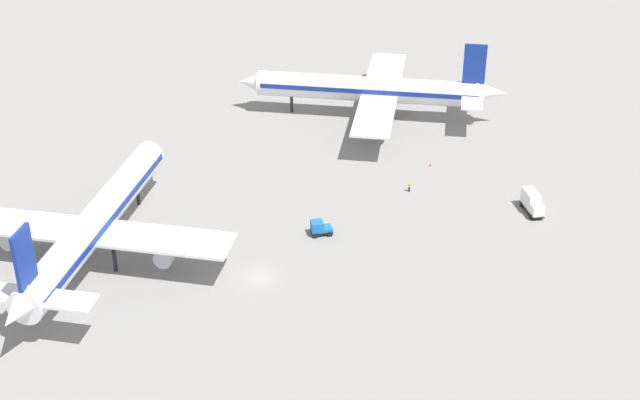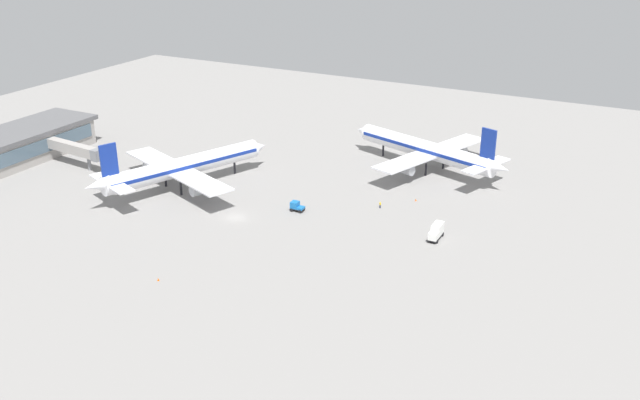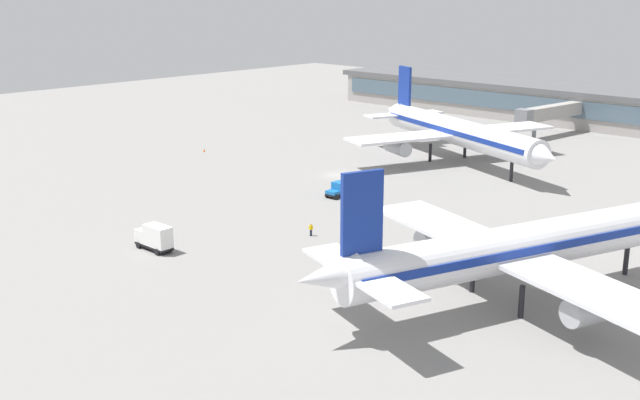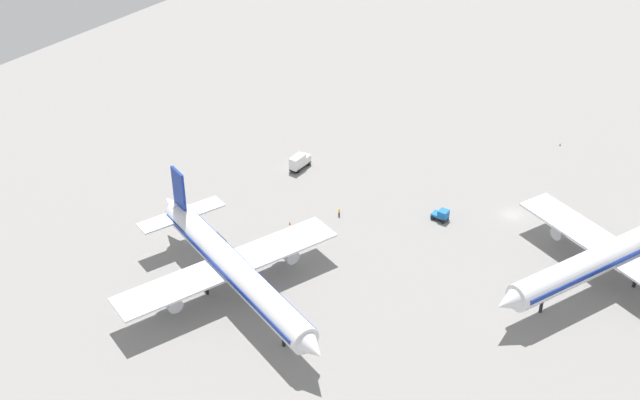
# 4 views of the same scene
# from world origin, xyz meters

# --- Properties ---
(ground) EXTENTS (288.00, 288.00, 0.00)m
(ground) POSITION_xyz_m (0.00, 0.00, 0.00)
(ground) COLOR gray
(airplane_at_gate) EXTENTS (41.41, 50.40, 15.80)m
(airplane_at_gate) POSITION_xyz_m (-51.48, 28.26, 5.75)
(airplane_at_gate) COLOR white
(airplane_at_gate) RESTS_ON ground
(airplane_taxiing) EXTENTS (50.17, 41.40, 15.95)m
(airplane_taxiing) POSITION_xyz_m (-9.43, -22.52, 5.80)
(airplane_taxiing) COLOR white
(airplane_taxiing) RESTS_ON ground
(catering_truck) EXTENTS (5.62, 2.25, 3.30)m
(catering_truck) POSITION_xyz_m (-10.86, 45.13, 1.70)
(catering_truck) COLOR black
(catering_truck) RESTS_ON ground
(baggage_tug) EXTENTS (2.30, 3.26, 2.30)m
(baggage_tug) POSITION_xyz_m (-9.96, 10.60, 1.16)
(baggage_tug) COLOR black
(baggage_tug) RESTS_ON ground
(ground_crew_worker) EXTENTS (0.55, 0.49, 1.67)m
(ground_crew_worker) POSITION_xyz_m (-20.76, 27.64, 0.85)
(ground_crew_worker) COLOR #1E2338
(ground_crew_worker) RESTS_ON ground
(safety_cone_near_gate) EXTENTS (0.44, 0.44, 0.60)m
(safety_cone_near_gate) POSITION_xyz_m (-28.95, 33.69, 0.30)
(safety_cone_near_gate) COLOR #EA590C
(safety_cone_near_gate) RESTS_ON ground
(safety_cone_mid_apron) EXTENTS (0.44, 0.44, 0.60)m
(safety_cone_mid_apron) POSITION_xyz_m (32.13, 3.46, 0.30)
(safety_cone_mid_apron) COLOR #EA590C
(safety_cone_mid_apron) RESTS_ON ground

